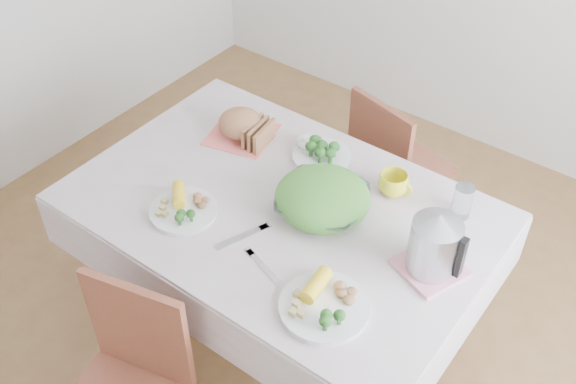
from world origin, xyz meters
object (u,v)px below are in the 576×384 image
Objects in this scene: dining_table at (281,276)px; electric_kettle at (435,243)px; dinner_plate_left at (184,211)px; chair_far at (402,157)px; dinner_plate_right at (324,308)px; salad_bowl at (322,203)px; yellow_mug at (393,184)px.

electric_kettle is (0.58, 0.05, 0.51)m from dining_table.
dining_table is 0.53m from dinner_plate_left.
chair_far is 3.38× the size of dinner_plate_left.
dinner_plate_left is at bearing 174.88° from dinner_plate_right.
electric_kettle reaches higher than chair_far.
salad_bowl is at bearing 125.61° from dinner_plate_right.
dining_table is 0.60m from yellow_mug.
dinner_plate_left is (-0.31, -1.09, 0.31)m from chair_far.
dining_table is 0.64m from dinner_plate_right.
chair_far is 1.24m from dinner_plate_right.
salad_bowl reaches higher than dining_table.
dinner_plate_left is 0.76m from yellow_mug.
yellow_mug is (0.54, 0.54, 0.03)m from dinner_plate_left.
dining_table is 1.69× the size of chair_far.
dinner_plate_right is (0.34, -1.15, 0.31)m from chair_far.
salad_bowl is 2.87× the size of yellow_mug.
dinner_plate_left is 2.21× the size of yellow_mug.
chair_far is 0.86m from salad_bowl.
dinner_plate_right reaches higher than dinner_plate_left.
yellow_mug is (0.29, 0.30, 0.43)m from dining_table.
chair_far reaches higher than dinner_plate_right.
yellow_mug is at bearing 127.26° from chair_far.
salad_bowl is (0.14, 0.06, 0.43)m from dining_table.
electric_kettle is (0.44, -0.02, 0.08)m from salad_bowl.
dinner_plate_left is at bearing 88.58° from chair_far.
dinner_plate_right is (0.26, -0.36, -0.03)m from salad_bowl.
electric_kettle is at bearing 137.28° from chair_far.
dinner_plate_right is (0.65, -0.06, 0.00)m from dinner_plate_left.
electric_kettle is at bearing 4.57° from dining_table.
chair_far reaches higher than salad_bowl.
dinner_plate_right is at bearing -36.88° from dining_table.
chair_far reaches higher than dining_table.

